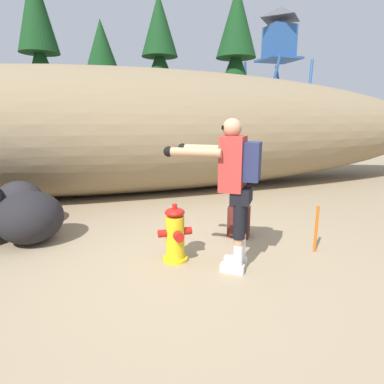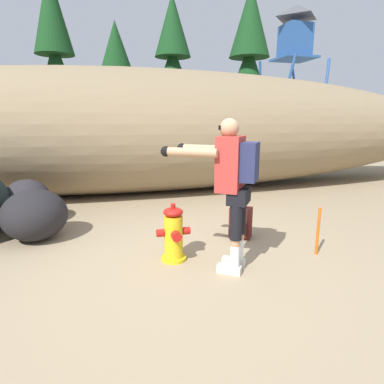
{
  "view_description": "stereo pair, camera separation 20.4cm",
  "coord_description": "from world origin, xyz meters",
  "px_view_note": "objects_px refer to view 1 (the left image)",
  "views": [
    {
      "loc": [
        -1.14,
        -3.17,
        1.65
      ],
      "look_at": [
        0.1,
        0.59,
        0.75
      ],
      "focal_mm": 30.1,
      "sensor_mm": 36.0,
      "label": 1
    },
    {
      "loc": [
        -0.95,
        -3.23,
        1.65
      ],
      "look_at": [
        0.1,
        0.59,
        0.75
      ],
      "focal_mm": 30.1,
      "sensor_mm": 36.0,
      "label": 2
    }
  ],
  "objects_px": {
    "fire_hydrant": "(175,235)",
    "watchtower": "(279,45)",
    "boulder_mid": "(20,204)",
    "boulder_small": "(30,217)",
    "spare_backpack": "(239,222)",
    "utility_worker": "(234,177)",
    "survey_stake": "(316,229)"
  },
  "relations": [
    {
      "from": "fire_hydrant",
      "to": "watchtower",
      "type": "relative_size",
      "value": 0.09
    },
    {
      "from": "boulder_mid",
      "to": "boulder_small",
      "type": "bearing_deg",
      "value": -72.81
    },
    {
      "from": "fire_hydrant",
      "to": "spare_backpack",
      "type": "height_order",
      "value": "fire_hydrant"
    },
    {
      "from": "utility_worker",
      "to": "spare_backpack",
      "type": "bearing_deg",
      "value": -84.85
    },
    {
      "from": "utility_worker",
      "to": "fire_hydrant",
      "type": "bearing_deg",
      "value": 0.34
    },
    {
      "from": "boulder_small",
      "to": "spare_backpack",
      "type": "bearing_deg",
      "value": -13.82
    },
    {
      "from": "boulder_small",
      "to": "watchtower",
      "type": "bearing_deg",
      "value": 47.51
    },
    {
      "from": "watchtower",
      "to": "survey_stake",
      "type": "relative_size",
      "value": 13.46
    },
    {
      "from": "boulder_small",
      "to": "watchtower",
      "type": "xyz_separation_m",
      "value": [
        12.17,
        13.28,
        5.61
      ]
    },
    {
      "from": "boulder_small",
      "to": "watchtower",
      "type": "distance_m",
      "value": 18.87
    },
    {
      "from": "fire_hydrant",
      "to": "boulder_mid",
      "type": "height_order",
      "value": "boulder_mid"
    },
    {
      "from": "spare_backpack",
      "to": "survey_stake",
      "type": "relative_size",
      "value": 0.78
    },
    {
      "from": "fire_hydrant",
      "to": "boulder_small",
      "type": "relative_size",
      "value": 0.79
    },
    {
      "from": "fire_hydrant",
      "to": "watchtower",
      "type": "height_order",
      "value": "watchtower"
    },
    {
      "from": "utility_worker",
      "to": "watchtower",
      "type": "bearing_deg",
      "value": -87.8
    },
    {
      "from": "fire_hydrant",
      "to": "survey_stake",
      "type": "height_order",
      "value": "fire_hydrant"
    },
    {
      "from": "spare_backpack",
      "to": "boulder_mid",
      "type": "distance_m",
      "value": 3.41
    },
    {
      "from": "spare_backpack",
      "to": "watchtower",
      "type": "bearing_deg",
      "value": -178.75
    },
    {
      "from": "fire_hydrant",
      "to": "watchtower",
      "type": "bearing_deg",
      "value": 54.12
    },
    {
      "from": "survey_stake",
      "to": "watchtower",
      "type": "bearing_deg",
      "value": 59.47
    },
    {
      "from": "fire_hydrant",
      "to": "watchtower",
      "type": "xyz_separation_m",
      "value": [
        10.46,
        14.46,
        5.65
      ]
    },
    {
      "from": "fire_hydrant",
      "to": "spare_backpack",
      "type": "bearing_deg",
      "value": 24.67
    },
    {
      "from": "boulder_mid",
      "to": "survey_stake",
      "type": "relative_size",
      "value": 1.53
    },
    {
      "from": "boulder_mid",
      "to": "survey_stake",
      "type": "height_order",
      "value": "boulder_mid"
    },
    {
      "from": "boulder_small",
      "to": "boulder_mid",
      "type": "bearing_deg",
      "value": 107.19
    },
    {
      "from": "boulder_small",
      "to": "survey_stake",
      "type": "height_order",
      "value": "boulder_small"
    },
    {
      "from": "fire_hydrant",
      "to": "boulder_small",
      "type": "bearing_deg",
      "value": 145.39
    },
    {
      "from": "spare_backpack",
      "to": "survey_stake",
      "type": "xyz_separation_m",
      "value": [
        0.68,
        -0.8,
        0.08
      ]
    },
    {
      "from": "boulder_mid",
      "to": "boulder_small",
      "type": "distance_m",
      "value": 0.89
    },
    {
      "from": "fire_hydrant",
      "to": "boulder_small",
      "type": "xyz_separation_m",
      "value": [
        -1.71,
        1.18,
        0.04
      ]
    },
    {
      "from": "boulder_small",
      "to": "survey_stake",
      "type": "relative_size",
      "value": 1.47
    },
    {
      "from": "utility_worker",
      "to": "boulder_mid",
      "type": "height_order",
      "value": "utility_worker"
    }
  ]
}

